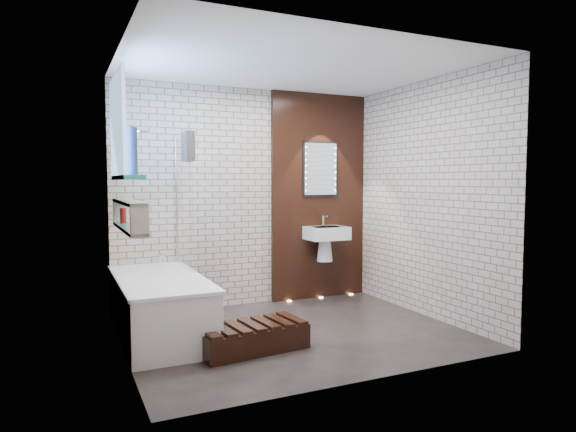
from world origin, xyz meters
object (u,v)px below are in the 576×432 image
bath_screen (184,202)px  walnut_step (252,338)px  washbasin (326,238)px  led_mirror (320,169)px  bathtub (160,306)px

bath_screen → walnut_step: bearing=-75.4°
bath_screen → washbasin: (1.82, 0.18, -0.49)m
led_mirror → walnut_step: 2.65m
bathtub → led_mirror: size_ratio=2.49×
washbasin → walnut_step: (-1.51, -1.37, -0.68)m
walnut_step → led_mirror: bearing=45.4°
walnut_step → bath_screen: bearing=104.6°
bathtub → walnut_step: 1.02m
bathtub → washbasin: 2.32m
washbasin → led_mirror: bearing=90.0°
bath_screen → walnut_step: size_ratio=1.45×
bath_screen → led_mirror: 1.89m
bathtub → washbasin: washbasin is taller
walnut_step → bathtub: bearing=131.6°
led_mirror → walnut_step: size_ratio=0.73×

